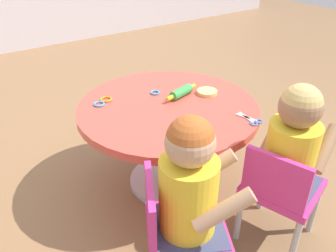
# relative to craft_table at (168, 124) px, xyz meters

# --- Properties ---
(ground_plane) EXTENTS (10.00, 10.00, 0.00)m
(ground_plane) POSITION_rel_craft_table_xyz_m (0.00, 0.00, -0.39)
(ground_plane) COLOR olive
(craft_table) EXTENTS (0.93, 0.93, 0.50)m
(craft_table) POSITION_rel_craft_table_xyz_m (0.00, 0.00, 0.00)
(craft_table) COLOR silver
(craft_table) RESTS_ON ground
(child_chair_left) EXTENTS (0.41, 0.41, 0.54)m
(child_chair_left) POSITION_rel_craft_table_xyz_m (-0.34, -0.55, -0.08)
(child_chair_left) COLOR #B7B7BC
(child_chair_left) RESTS_ON ground
(seated_child_left) EXTENTS (0.43, 0.40, 0.51)m
(seated_child_left) POSITION_rel_craft_table_xyz_m (-0.30, -0.57, 0.14)
(seated_child_left) COLOR #3F4772
(seated_child_left) RESTS_ON ground
(child_chair_right) EXTENTS (0.38, 0.38, 0.54)m
(child_chair_right) POSITION_rel_craft_table_xyz_m (0.16, -0.62, -0.08)
(child_chair_right) COLOR #B7B7BC
(child_chair_right) RESTS_ON ground
(seated_child_right) EXTENTS (0.41, 0.36, 0.51)m
(seated_child_right) POSITION_rel_craft_table_xyz_m (0.20, -0.61, 0.14)
(seated_child_right) COLOR #3F4772
(seated_child_right) RESTS_ON ground
(rolling_pin) EXTENTS (0.23, 0.08, 0.05)m
(rolling_pin) POSITION_rel_craft_table_xyz_m (0.12, 0.04, 0.14)
(rolling_pin) COLOR green
(rolling_pin) RESTS_ON craft_table
(craft_scissors) EXTENTS (0.08, 0.14, 0.01)m
(craft_scissors) POSITION_rel_craft_table_xyz_m (0.23, -0.36, 0.12)
(craft_scissors) COLOR silver
(craft_scissors) RESTS_ON craft_table
(playdough_blob_0) EXTENTS (0.11, 0.11, 0.02)m
(playdough_blob_0) POSITION_rel_craft_table_xyz_m (0.25, -0.01, 0.12)
(playdough_blob_0) COLOR #F2CC72
(playdough_blob_0) RESTS_ON craft_table
(cookie_cutter_0) EXTENTS (0.05, 0.05, 0.01)m
(cookie_cutter_0) POSITION_rel_craft_table_xyz_m (0.02, 0.15, 0.12)
(cookie_cutter_0) COLOR #3F99D8
(cookie_cutter_0) RESTS_ON craft_table
(cookie_cutter_1) EXTENTS (0.06, 0.06, 0.01)m
(cookie_cutter_1) POSITION_rel_craft_table_xyz_m (-0.24, 0.23, 0.12)
(cookie_cutter_1) COLOR orange
(cookie_cutter_1) RESTS_ON craft_table
(cookie_cutter_2) EXTENTS (0.06, 0.06, 0.01)m
(cookie_cutter_2) POSITION_rel_craft_table_xyz_m (-0.29, 0.20, 0.12)
(cookie_cutter_2) COLOR #3F99D8
(cookie_cutter_2) RESTS_ON craft_table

